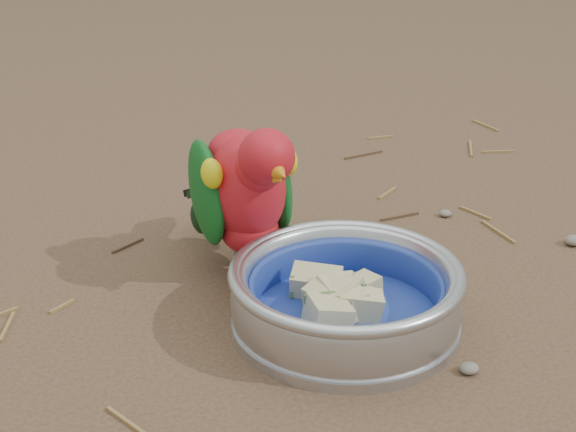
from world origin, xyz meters
name	(u,v)px	position (x,y,z in m)	size (l,w,h in m)	color
ground	(319,309)	(0.00, 0.00, 0.00)	(60.00, 60.00, 0.00)	#503928
food_bowl	(345,320)	(0.01, -0.04, 0.01)	(0.21, 0.21, 0.02)	#B2B2BA
bowl_wall	(346,291)	(0.01, -0.04, 0.04)	(0.21, 0.21, 0.04)	#B2B2BA
fruit_wedges	(346,298)	(0.01, -0.04, 0.03)	(0.12, 0.12, 0.03)	tan
lory_parrot	(246,201)	(-0.05, 0.08, 0.08)	(0.10, 0.20, 0.16)	#AF141D
ground_debris	(302,307)	(-0.02, 0.00, 0.00)	(0.90, 0.80, 0.01)	olive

